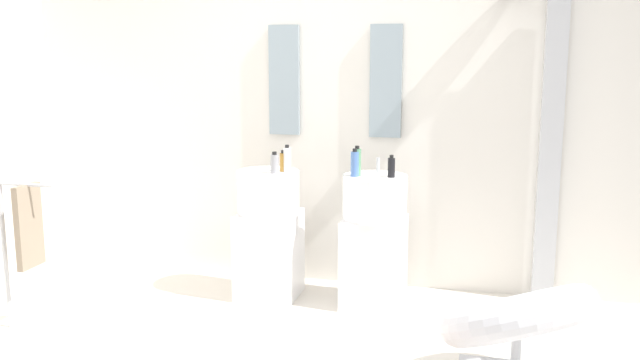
# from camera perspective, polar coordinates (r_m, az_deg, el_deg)

# --- Properties ---
(rear_partition) EXTENTS (4.80, 0.10, 2.60)m
(rear_partition) POSITION_cam_1_polar(r_m,az_deg,el_deg) (5.05, 1.32, 6.20)
(rear_partition) COLOR silver
(rear_partition) RESTS_ON ground_plane
(pedestal_sink_left) EXTENTS (0.42, 0.42, 0.98)m
(pedestal_sink_left) POSITION_cam_1_polar(r_m,az_deg,el_deg) (4.83, -4.16, -4.28)
(pedestal_sink_left) COLOR white
(pedestal_sink_left) RESTS_ON ground_plane
(pedestal_sink_right) EXTENTS (0.42, 0.42, 0.98)m
(pedestal_sink_right) POSITION_cam_1_polar(r_m,az_deg,el_deg) (4.67, 4.39, -4.82)
(pedestal_sink_right) COLOR white
(pedestal_sink_right) RESTS_ON ground_plane
(vanity_mirror_left) EXTENTS (0.22, 0.03, 0.77)m
(vanity_mirror_left) POSITION_cam_1_polar(r_m,az_deg,el_deg) (5.06, -2.90, 8.05)
(vanity_mirror_left) COLOR #8C9EA8
(vanity_mirror_right) EXTENTS (0.22, 0.03, 0.77)m
(vanity_mirror_right) POSITION_cam_1_polar(r_m,az_deg,el_deg) (4.90, 5.34, 7.94)
(vanity_mirror_right) COLOR #8C9EA8
(shower_column) EXTENTS (0.49, 0.24, 2.05)m
(shower_column) POSITION_cam_1_polar(r_m,az_deg,el_deg) (4.84, 17.95, 2.89)
(shower_column) COLOR #B7BABF
(shower_column) RESTS_ON ground_plane
(lounge_chair) EXTENTS (1.11, 1.11, 0.65)m
(lounge_chair) POSITION_cam_1_polar(r_m,az_deg,el_deg) (3.65, 15.65, -11.24)
(lounge_chair) COLOR #B7BABF
(lounge_chair) RESTS_ON ground_plane
(towel_rack) EXTENTS (0.37, 0.22, 0.95)m
(towel_rack) POSITION_cam_1_polar(r_m,az_deg,el_deg) (4.54, -22.74, -3.70)
(towel_rack) COLOR #B7BABF
(towel_rack) RESTS_ON ground_plane
(soap_bottle_grey) EXTENTS (0.05, 0.05, 0.14)m
(soap_bottle_grey) POSITION_cam_1_polar(r_m,az_deg,el_deg) (4.64, -3.69, 1.34)
(soap_bottle_grey) COLOR #99999E
(soap_bottle_grey) RESTS_ON pedestal_sink_left
(soap_bottle_green) EXTENTS (0.05, 0.05, 0.19)m
(soap_bottle_green) POSITION_cam_1_polar(r_m,az_deg,el_deg) (4.53, 3.01, 1.47)
(soap_bottle_green) COLOR #59996B
(soap_bottle_green) RESTS_ON pedestal_sink_right
(soap_bottle_white) EXTENTS (0.05, 0.05, 0.18)m
(soap_bottle_white) POSITION_cam_1_polar(r_m,az_deg,el_deg) (4.69, -2.67, 1.68)
(soap_bottle_white) COLOR white
(soap_bottle_white) RESTS_ON pedestal_sink_left
(soap_bottle_blue) EXTENTS (0.05, 0.05, 0.18)m
(soap_bottle_blue) POSITION_cam_1_polar(r_m,az_deg,el_deg) (4.51, 2.82, 1.34)
(soap_bottle_blue) COLOR #4C72B7
(soap_bottle_blue) RESTS_ON pedestal_sink_right
(soap_bottle_amber) EXTENTS (0.04, 0.04, 0.14)m
(soap_bottle_amber) POSITION_cam_1_polar(r_m,az_deg,el_deg) (4.70, -3.02, 1.48)
(soap_bottle_amber) COLOR #C68C38
(soap_bottle_amber) RESTS_ON pedestal_sink_left
(soap_bottle_black) EXTENTS (0.05, 0.05, 0.14)m
(soap_bottle_black) POSITION_cam_1_polar(r_m,az_deg,el_deg) (4.50, 5.78, 1.04)
(soap_bottle_black) COLOR black
(soap_bottle_black) RESTS_ON pedestal_sink_right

